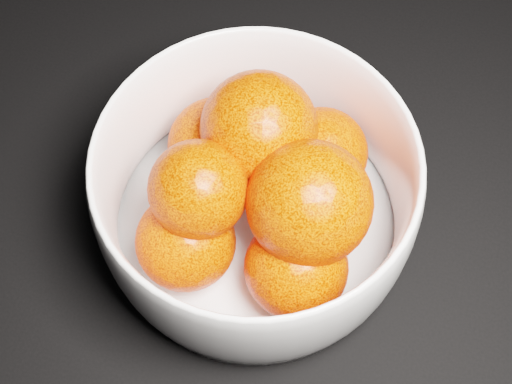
% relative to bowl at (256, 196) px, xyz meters
% --- Properties ---
extents(bowl, '(0.22, 0.22, 0.10)m').
position_rel_bowl_xyz_m(bowl, '(0.00, 0.00, 0.00)').
color(bowl, white).
rests_on(bowl, ground).
extents(orange_pile, '(0.15, 0.16, 0.11)m').
position_rel_bowl_xyz_m(orange_pile, '(0.00, 0.00, 0.01)').
color(orange_pile, '#FF3B09').
rests_on(orange_pile, bowl).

